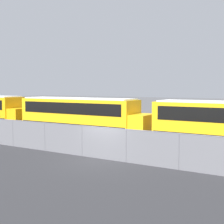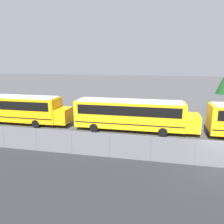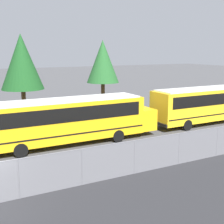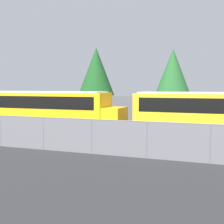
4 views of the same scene
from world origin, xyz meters
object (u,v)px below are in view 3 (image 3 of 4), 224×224
(school_bus_4, at_px, (70,118))
(tree_0, at_px, (103,62))
(school_bus_5, at_px, (211,102))
(tree_1, at_px, (22,62))

(school_bus_4, distance_m, tree_0, 14.57)
(school_bus_5, xyz_separation_m, tree_0, (-5.31, 11.33, 3.33))
(school_bus_5, bearing_deg, tree_1, 141.18)
(school_bus_5, bearing_deg, tree_0, 115.13)
(tree_1, bearing_deg, school_bus_5, -38.82)
(school_bus_4, height_order, tree_1, tree_1)
(school_bus_4, relative_size, tree_1, 1.55)
(school_bus_5, height_order, tree_0, tree_0)
(tree_1, bearing_deg, school_bus_4, -86.86)
(tree_0, bearing_deg, school_bus_4, -125.74)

